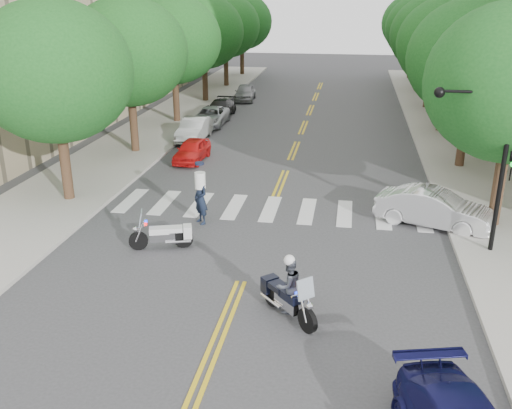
% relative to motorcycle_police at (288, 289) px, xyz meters
% --- Properties ---
extents(ground, '(140.00, 140.00, 0.00)m').
position_rel_motorcycle_police_xyz_m(ground, '(-1.67, 1.78, -0.86)').
color(ground, '#38383A').
rests_on(ground, ground).
extents(sidewalk_left, '(5.00, 60.00, 0.15)m').
position_rel_motorcycle_police_xyz_m(sidewalk_left, '(-11.17, 23.78, -0.78)').
color(sidewalk_left, '#9E9991').
rests_on(sidewalk_left, ground).
extents(sidewalk_right, '(5.00, 60.00, 0.15)m').
position_rel_motorcycle_police_xyz_m(sidewalk_right, '(7.83, 23.78, -0.78)').
color(sidewalk_right, '#9E9991').
rests_on(sidewalk_right, ground).
extents(tree_l_0, '(6.40, 6.40, 8.45)m').
position_rel_motorcycle_police_xyz_m(tree_l_0, '(-10.47, 7.78, 4.70)').
color(tree_l_0, '#382316').
rests_on(tree_l_0, ground).
extents(tree_l_1, '(6.40, 6.40, 8.45)m').
position_rel_motorcycle_police_xyz_m(tree_l_1, '(-10.47, 15.78, 4.70)').
color(tree_l_1, '#382316').
rests_on(tree_l_1, ground).
extents(tree_l_2, '(6.40, 6.40, 8.45)m').
position_rel_motorcycle_police_xyz_m(tree_l_2, '(-10.47, 23.78, 4.70)').
color(tree_l_2, '#382316').
rests_on(tree_l_2, ground).
extents(tree_l_3, '(6.40, 6.40, 8.45)m').
position_rel_motorcycle_police_xyz_m(tree_l_3, '(-10.47, 31.78, 4.70)').
color(tree_l_3, '#382316').
rests_on(tree_l_3, ground).
extents(tree_l_4, '(6.40, 6.40, 8.45)m').
position_rel_motorcycle_police_xyz_m(tree_l_4, '(-10.47, 39.78, 4.70)').
color(tree_l_4, '#382316').
rests_on(tree_l_4, ground).
extents(tree_l_5, '(6.40, 6.40, 8.45)m').
position_rel_motorcycle_police_xyz_m(tree_l_5, '(-10.47, 47.78, 4.70)').
color(tree_l_5, '#382316').
rests_on(tree_l_5, ground).
extents(tree_r_1, '(6.40, 6.40, 8.45)m').
position_rel_motorcycle_police_xyz_m(tree_r_1, '(7.13, 15.78, 4.70)').
color(tree_r_1, '#382316').
rests_on(tree_r_1, ground).
extents(tree_r_2, '(6.40, 6.40, 8.45)m').
position_rel_motorcycle_police_xyz_m(tree_r_2, '(7.13, 23.78, 4.70)').
color(tree_r_2, '#382316').
rests_on(tree_r_2, ground).
extents(tree_r_3, '(6.40, 6.40, 8.45)m').
position_rel_motorcycle_police_xyz_m(tree_r_3, '(7.13, 31.78, 4.70)').
color(tree_r_3, '#382316').
rests_on(tree_r_3, ground).
extents(tree_r_4, '(6.40, 6.40, 8.45)m').
position_rel_motorcycle_police_xyz_m(tree_r_4, '(7.13, 39.78, 4.70)').
color(tree_r_4, '#382316').
rests_on(tree_r_4, ground).
extents(tree_r_5, '(6.40, 6.40, 8.45)m').
position_rel_motorcycle_police_xyz_m(tree_r_5, '(7.13, 47.78, 4.70)').
color(tree_r_5, '#382316').
rests_on(tree_r_5, ground).
extents(traffic_signal_pole, '(2.82, 0.42, 6.00)m').
position_rel_motorcycle_police_xyz_m(traffic_signal_pole, '(6.05, 5.27, 2.86)').
color(traffic_signal_pole, black).
rests_on(traffic_signal_pole, ground).
extents(motorcycle_police, '(1.79, 1.93, 1.93)m').
position_rel_motorcycle_police_xyz_m(motorcycle_police, '(0.00, 0.00, 0.00)').
color(motorcycle_police, black).
rests_on(motorcycle_police, ground).
extents(motorcycle_parked, '(2.21, 1.01, 1.47)m').
position_rel_motorcycle_police_xyz_m(motorcycle_parked, '(-4.75, 3.82, -0.35)').
color(motorcycle_parked, black).
rests_on(motorcycle_parked, ground).
extents(officer_standing, '(0.86, 0.86, 2.01)m').
position_rel_motorcycle_police_xyz_m(officer_standing, '(-4.14, 6.31, 0.15)').
color(officer_standing, black).
rests_on(officer_standing, ground).
extents(convertible, '(4.66, 2.96, 1.45)m').
position_rel_motorcycle_police_xyz_m(convertible, '(4.83, 7.55, -0.13)').
color(convertible, silver).
rests_on(convertible, ground).
extents(parked_car_a, '(1.51, 3.51, 1.18)m').
position_rel_motorcycle_police_xyz_m(parked_car_a, '(-6.87, 14.78, -0.27)').
color(parked_car_a, red).
rests_on(parked_car_a, ground).
extents(parked_car_b, '(1.43, 4.09, 1.35)m').
position_rel_motorcycle_police_xyz_m(parked_car_b, '(-7.97, 19.23, -0.18)').
color(parked_car_b, '#B8B8B8').
rests_on(parked_car_b, ground).
extents(parked_car_c, '(2.06, 4.37, 1.21)m').
position_rel_motorcycle_police_xyz_m(parked_car_c, '(-7.97, 23.43, -0.25)').
color(parked_car_c, silver).
rests_on(parked_car_c, ground).
extents(parked_car_d, '(1.85, 4.22, 1.21)m').
position_rel_motorcycle_police_xyz_m(parked_car_d, '(-7.97, 26.28, -0.26)').
color(parked_car_d, black).
rests_on(parked_car_d, ground).
extents(parked_car_e, '(1.89, 4.04, 1.34)m').
position_rel_motorcycle_police_xyz_m(parked_car_e, '(-7.40, 33.05, -0.19)').
color(parked_car_e, '#99989D').
rests_on(parked_car_e, ground).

